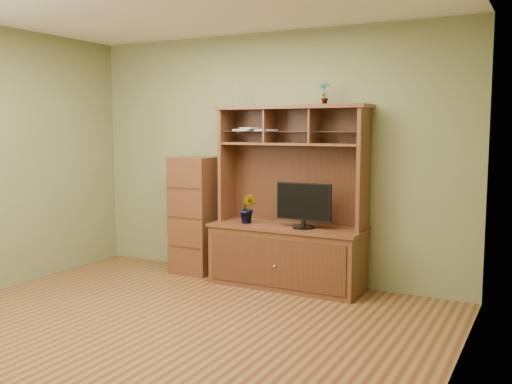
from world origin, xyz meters
The scene contains 8 objects.
room centered at (0.00, 0.00, 1.35)m, with size 4.54×4.04×2.74m.
media_hutch centered at (0.35, 1.73, 0.52)m, with size 1.66×0.61×1.90m.
monitor centered at (0.56, 1.65, 0.89)m, with size 0.58×0.22×0.46m.
orchid_plant centered at (-0.08, 1.65, 0.81)m, with size 0.18×0.14×0.33m, color #29571E.
top_plant centered at (0.71, 1.80, 2.02)m, with size 0.12×0.08×0.23m, color #296724.
reed_diffuser centered at (-0.31, 1.80, 2.00)m, with size 0.05×0.05×0.25m.
magazines centered at (-0.11, 1.80, 1.65)m, with size 0.51×0.22×0.04m.
side_cabinet centered at (-0.85, 1.77, 0.67)m, with size 0.48×0.44×1.34m.
Camera 1 is at (2.80, -3.65, 1.67)m, focal length 40.00 mm.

